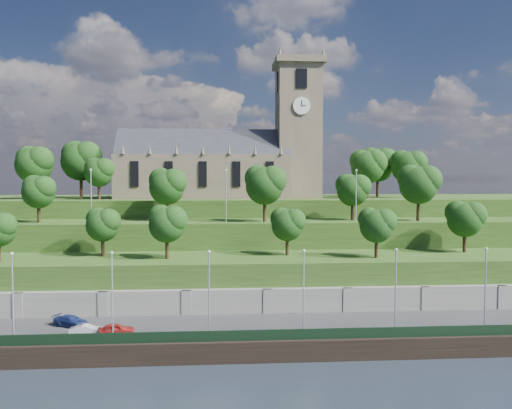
{
  "coord_description": "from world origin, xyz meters",
  "views": [
    {
      "loc": [
        -0.63,
        -49.43,
        18.59
      ],
      "look_at": [
        4.81,
        30.0,
        14.51
      ],
      "focal_mm": 35.0,
      "sensor_mm": 36.0,
      "label": 1
    }
  ],
  "objects": [
    {
      "name": "trees_lower",
      "position": [
        3.64,
        18.1,
        12.71
      ],
      "size": [
        68.66,
        8.77,
        7.48
      ],
      "color": "black",
      "rests_on": "embankment_lower"
    },
    {
      "name": "car_right",
      "position": [
        -17.68,
        7.27,
        2.6
      ],
      "size": [
        4.47,
        3.22,
        1.2
      ],
      "primitive_type": "imported",
      "rotation": [
        0.0,
        0.0,
        1.15
      ],
      "color": "navy",
      "rests_on": "promenade"
    },
    {
      "name": "lamp_posts_promenade",
      "position": [
        -2.0,
        2.5,
        7.21
      ],
      "size": [
        60.36,
        0.36,
        9.17
      ],
      "color": "#B2B2B7",
      "rests_on": "promenade"
    },
    {
      "name": "quay_wall",
      "position": [
        0.0,
        -0.05,
        1.1
      ],
      "size": [
        160.0,
        0.5,
        2.2
      ],
      "primitive_type": "cube",
      "color": "black",
      "rests_on": "ground"
    },
    {
      "name": "fence",
      "position": [
        0.0,
        0.6,
        2.6
      ],
      "size": [
        160.0,
        0.1,
        1.2
      ],
      "primitive_type": "cube",
      "color": "black",
      "rests_on": "promenade"
    },
    {
      "name": "trees_hilltop",
      "position": [
        0.89,
        45.25,
        21.61
      ],
      "size": [
        75.87,
        15.84,
        10.93
      ],
      "color": "black",
      "rests_on": "hilltop"
    },
    {
      "name": "promenade",
      "position": [
        0.0,
        6.0,
        1.0
      ],
      "size": [
        160.0,
        12.0,
        2.0
      ],
      "primitive_type": "cube",
      "color": "#2D2D30",
      "rests_on": "ground"
    },
    {
      "name": "hilltop",
      "position": [
        0.0,
        50.0,
        7.5
      ],
      "size": [
        160.0,
        32.0,
        15.0
      ],
      "primitive_type": "cube",
      "color": "#274517",
      "rests_on": "ground"
    },
    {
      "name": "ground",
      "position": [
        0.0,
        0.0,
        0.0
      ],
      "size": [
        320.0,
        320.0,
        0.0
      ],
      "primitive_type": "plane",
      "color": "#1B232C",
      "rests_on": "ground"
    },
    {
      "name": "embankment_upper",
      "position": [
        0.0,
        29.0,
        6.0
      ],
      "size": [
        160.0,
        10.0,
        12.0
      ],
      "primitive_type": "cube",
      "color": "#274517",
      "rests_on": "ground"
    },
    {
      "name": "car_left",
      "position": [
        -11.88,
        3.65,
        2.63
      ],
      "size": [
        3.9,
        2.06,
        1.27
      ],
      "primitive_type": "imported",
      "rotation": [
        0.0,
        0.0,
        1.73
      ],
      "color": "#A31D1B",
      "rests_on": "promenade"
    },
    {
      "name": "embankment_lower",
      "position": [
        0.0,
        18.0,
        4.0
      ],
      "size": [
        160.0,
        12.0,
        8.0
      ],
      "primitive_type": "cube",
      "color": "#274517",
      "rests_on": "ground"
    },
    {
      "name": "church",
      "position": [
        0.79,
        45.98,
        22.52
      ],
      "size": [
        38.6,
        12.35,
        27.6
      ],
      "color": "brown",
      "rests_on": "hilltop"
    },
    {
      "name": "trees_upper",
      "position": [
        6.46,
        28.08,
        17.65
      ],
      "size": [
        64.54,
        8.78,
        8.89
      ],
      "color": "black",
      "rests_on": "embankment_upper"
    },
    {
      "name": "lamp_posts_upper",
      "position": [
        -0.0,
        26.0,
        16.67
      ],
      "size": [
        40.36,
        0.36,
        8.11
      ],
      "color": "#B2B2B7",
      "rests_on": "embankment_upper"
    },
    {
      "name": "car_middle",
      "position": [
        -15.06,
        3.83,
        2.57
      ],
      "size": [
        3.54,
        1.38,
        1.15
      ],
      "primitive_type": "imported",
      "rotation": [
        0.0,
        0.0,
        1.62
      ],
      "color": "#ACAAAF",
      "rests_on": "promenade"
    },
    {
      "name": "retaining_wall",
      "position": [
        0.0,
        11.97,
        2.5
      ],
      "size": [
        160.0,
        2.1,
        5.0
      ],
      "color": "slate",
      "rests_on": "ground"
    }
  ]
}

